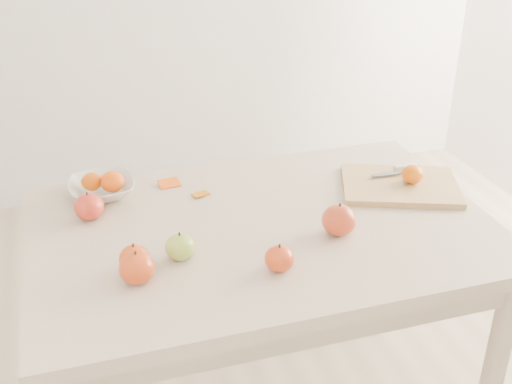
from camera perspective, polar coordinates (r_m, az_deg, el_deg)
name	(u,v)px	position (r m, az deg, el deg)	size (l,w,h in m)	color
table	(261,256)	(1.73, 0.49, -5.68)	(1.20, 0.80, 0.75)	#C6B296
cutting_board	(400,185)	(1.90, 12.68, 0.57)	(0.33, 0.24, 0.02)	tan
board_tangerine	(412,174)	(1.89, 13.73, 1.54)	(0.06, 0.06, 0.05)	#D25407
fruit_bowl	(102,188)	(1.86, -13.53, 0.32)	(0.19, 0.19, 0.05)	silver
bowl_tangerine_near	(92,182)	(1.86, -14.39, 0.90)	(0.06, 0.06, 0.05)	#C85607
bowl_tangerine_far	(112,182)	(1.84, -12.65, 0.91)	(0.07, 0.07, 0.06)	#E74308
orange_peel_a	(169,185)	(1.89, -7.71, 0.66)	(0.06, 0.04, 0.00)	#DF520F
orange_peel_b	(201,195)	(1.83, -4.94, -0.24)	(0.04, 0.04, 0.00)	orange
paring_knife	(403,168)	(1.97, 12.94, 2.06)	(0.17, 0.05, 0.01)	silver
apple_green	(180,247)	(1.54, -6.76, -4.87)	(0.07, 0.07, 0.06)	olive
apple_red_c	(279,259)	(1.49, 2.10, -5.94)	(0.07, 0.07, 0.06)	maroon
apple_red_b	(134,258)	(1.51, -10.76, -5.82)	(0.07, 0.07, 0.06)	#A6150C
apple_red_a	(89,207)	(1.75, -14.63, -1.28)	(0.08, 0.08, 0.07)	#A11619
apple_red_d	(137,268)	(1.47, -10.54, -6.65)	(0.08, 0.08, 0.07)	maroon
apple_red_e	(339,220)	(1.63, 7.38, -2.48)	(0.09, 0.09, 0.08)	maroon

